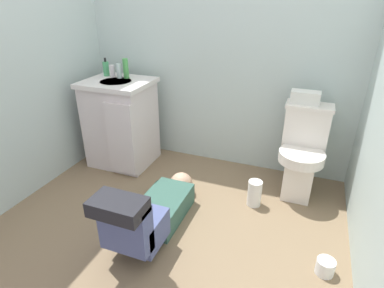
# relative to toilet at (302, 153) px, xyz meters

# --- Properties ---
(ground_plane) EXTENTS (2.97, 3.16, 0.04)m
(ground_plane) POSITION_rel_toilet_xyz_m (-0.84, -0.78, -0.39)
(ground_plane) COLOR #7D674B
(wall_back) EXTENTS (2.63, 0.08, 2.40)m
(wall_back) POSITION_rel_toilet_xyz_m (-0.84, 0.34, 0.83)
(wall_back) COLOR #B6C7C1
(wall_back) RESTS_ON ground_plane
(toilet) EXTENTS (0.36, 0.46, 0.75)m
(toilet) POSITION_rel_toilet_xyz_m (0.00, 0.00, 0.00)
(toilet) COLOR silver
(toilet) RESTS_ON ground_plane
(vanity_cabinet) EXTENTS (0.60, 0.53, 0.82)m
(vanity_cabinet) POSITION_rel_toilet_xyz_m (-1.65, -0.07, 0.05)
(vanity_cabinet) COLOR silver
(vanity_cabinet) RESTS_ON ground_plane
(faucet) EXTENTS (0.02, 0.02, 0.10)m
(faucet) POSITION_rel_toilet_xyz_m (-1.65, 0.08, 0.50)
(faucet) COLOR silver
(faucet) RESTS_ON vanity_cabinet
(person_plumber) EXTENTS (0.38, 1.06, 0.52)m
(person_plumber) POSITION_rel_toilet_xyz_m (-0.90, -0.90, -0.19)
(person_plumber) COLOR #33594C
(person_plumber) RESTS_ON ground_plane
(tissue_box) EXTENTS (0.22, 0.11, 0.10)m
(tissue_box) POSITION_rel_toilet_xyz_m (-0.05, 0.09, 0.43)
(tissue_box) COLOR silver
(tissue_box) RESTS_ON toilet
(soap_dispenser) EXTENTS (0.06, 0.06, 0.17)m
(soap_dispenser) POSITION_rel_toilet_xyz_m (-1.84, 0.06, 0.52)
(soap_dispenser) COLOR #46A364
(soap_dispenser) RESTS_ON vanity_cabinet
(bottle_white) EXTENTS (0.05, 0.05, 0.11)m
(bottle_white) POSITION_rel_toilet_xyz_m (-1.76, 0.03, 0.51)
(bottle_white) COLOR white
(bottle_white) RESTS_ON vanity_cabinet
(bottle_clear) EXTENTS (0.04, 0.04, 0.13)m
(bottle_clear) POSITION_rel_toilet_xyz_m (-1.68, 0.02, 0.52)
(bottle_clear) COLOR silver
(bottle_clear) RESTS_ON vanity_cabinet
(bottle_green) EXTENTS (0.05, 0.05, 0.18)m
(bottle_green) POSITION_rel_toilet_xyz_m (-1.62, 0.04, 0.54)
(bottle_green) COLOR #48A14B
(bottle_green) RESTS_ON vanity_cabinet
(paper_towel_roll) EXTENTS (0.11, 0.11, 0.21)m
(paper_towel_roll) POSITION_rel_toilet_xyz_m (-0.30, -0.32, -0.26)
(paper_towel_roll) COLOR white
(paper_towel_roll) RESTS_ON ground_plane
(toilet_paper_roll) EXTENTS (0.11, 0.11, 0.10)m
(toilet_paper_roll) POSITION_rel_toilet_xyz_m (0.23, -0.85, -0.32)
(toilet_paper_roll) COLOR white
(toilet_paper_roll) RESTS_ON ground_plane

